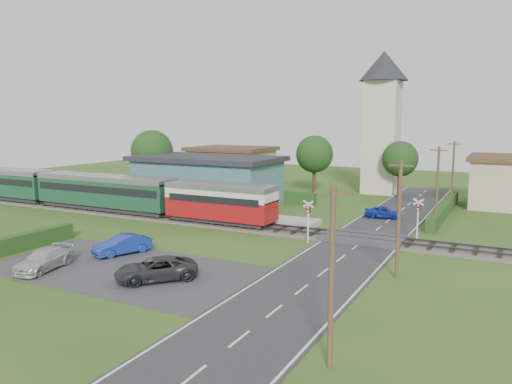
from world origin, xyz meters
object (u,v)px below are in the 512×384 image
at_px(equipment_hut, 115,190).
at_px(car_on_road, 383,212).
at_px(pedestrian_near, 240,204).
at_px(car_park_silver, 44,260).
at_px(crossing_signal_far, 418,213).
at_px(pedestrian_far, 123,194).
at_px(house_west, 232,166).
at_px(station_building, 207,180).
at_px(train, 82,189).
at_px(car_park_blue, 122,245).
at_px(car_park_dark, 156,269).
at_px(church_tower, 382,112).
at_px(crossing_signal_near, 308,215).

bearing_deg(equipment_hut, car_on_road, 13.16).
bearing_deg(pedestrian_near, equipment_hut, 22.13).
bearing_deg(car_park_silver, crossing_signal_far, 33.30).
relative_size(equipment_hut, pedestrian_near, 1.32).
bearing_deg(equipment_hut, pedestrian_far, 0.93).
distance_m(house_west, pedestrian_far, 19.92).
distance_m(station_building, pedestrian_near, 9.30).
height_order(train, car_park_blue, train).
bearing_deg(car_park_silver, pedestrian_far, 108.66).
distance_m(equipment_hut, house_west, 20.05).
height_order(house_west, car_park_blue, house_west).
bearing_deg(car_park_dark, church_tower, 128.16).
bearing_deg(car_on_road, pedestrian_near, 108.64).
relative_size(crossing_signal_far, car_park_silver, 0.76).
bearing_deg(car_park_silver, house_west, 92.14).
xyz_separation_m(house_west, car_park_blue, (11.27, -34.50, -2.06)).
bearing_deg(car_park_dark, train, -172.32).
xyz_separation_m(equipment_hut, car_park_dark, (19.91, -18.13, -1.01)).
height_order(station_building, car_park_blue, station_building).
bearing_deg(train, crossing_signal_near, -5.29).
bearing_deg(house_west, crossing_signal_far, -35.77).
height_order(car_park_blue, pedestrian_near, pedestrian_near).
relative_size(crossing_signal_near, pedestrian_far, 1.70).
height_order(train, pedestrian_far, train).
height_order(station_building, crossing_signal_near, station_building).
relative_size(train, car_park_dark, 9.19).
bearing_deg(car_park_dark, crossing_signal_near, 112.75).
relative_size(station_building, car_park_blue, 4.02).
bearing_deg(house_west, pedestrian_far, -95.57).
bearing_deg(pedestrian_near, crossing_signal_far, -161.99).
bearing_deg(pedestrian_near, crossing_signal_near, 169.03).
relative_size(car_park_dark, pedestrian_far, 2.44).
bearing_deg(pedestrian_far, train, 160.41).
bearing_deg(pedestrian_far, car_park_blue, -118.20).
height_order(crossing_signal_near, car_on_road, crossing_signal_near).
relative_size(house_west, car_park_silver, 2.50).
bearing_deg(car_park_silver, station_building, 88.58).
height_order(crossing_signal_near, car_park_blue, crossing_signal_near).
bearing_deg(crossing_signal_far, pedestrian_near, 176.55).
bearing_deg(station_building, crossing_signal_far, -15.63).
height_order(train, car_park_dark, train).
height_order(equipment_hut, crossing_signal_far, crossing_signal_far).
bearing_deg(car_park_blue, train, 166.81).
xyz_separation_m(car_on_road, car_park_dark, (-7.38, -24.51, 0.10)).
height_order(car_park_dark, pedestrian_near, pedestrian_near).
height_order(church_tower, pedestrian_near, church_tower).
height_order(station_building, car_park_dark, station_building).
xyz_separation_m(church_tower, house_west, (-20.00, -3.00, -7.43)).
relative_size(church_tower, crossing_signal_near, 5.37).
height_order(train, pedestrian_near, train).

